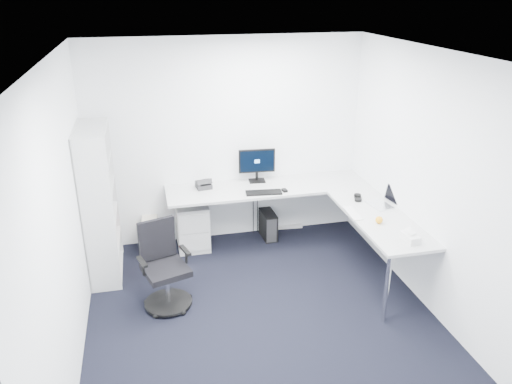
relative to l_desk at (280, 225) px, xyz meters
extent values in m
plane|color=black|center=(-0.55, -1.40, -0.41)|extent=(4.20, 4.20, 0.00)
plane|color=white|center=(-0.55, -1.40, 2.29)|extent=(4.20, 4.20, 0.00)
cube|color=white|center=(-0.55, 0.70, 0.94)|extent=(3.60, 0.02, 2.70)
cube|color=white|center=(-0.55, -3.50, 0.94)|extent=(3.60, 0.02, 2.70)
cube|color=white|center=(-2.35, -1.40, 0.94)|extent=(0.02, 4.20, 2.70)
cube|color=white|center=(1.25, -1.40, 0.94)|extent=(0.02, 4.20, 2.70)
cube|color=#B1B3B3|center=(-1.08, 0.45, -0.09)|extent=(0.41, 0.51, 0.63)
cube|color=black|center=(-0.03, 0.48, -0.22)|extent=(0.18, 0.39, 0.38)
cube|color=beige|center=(-1.64, 0.48, -0.20)|extent=(0.23, 0.45, 0.42)
cube|color=silver|center=(0.33, 0.68, -0.39)|extent=(0.39, 0.10, 0.04)
cube|color=black|center=(-0.19, 0.13, 0.42)|extent=(0.47, 0.21, 0.02)
cube|color=black|center=(0.09, 0.13, 0.42)|extent=(0.06, 0.10, 0.03)
cube|color=silver|center=(0.66, -0.69, 0.41)|extent=(0.12, 0.39, 0.01)
sphere|color=orange|center=(0.85, -0.99, 0.45)|extent=(0.08, 0.08, 0.08)
cube|color=silver|center=(0.97, -1.44, 0.45)|extent=(0.13, 0.23, 0.08)
camera|label=1|loc=(-1.60, -5.51, 2.85)|focal=35.00mm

